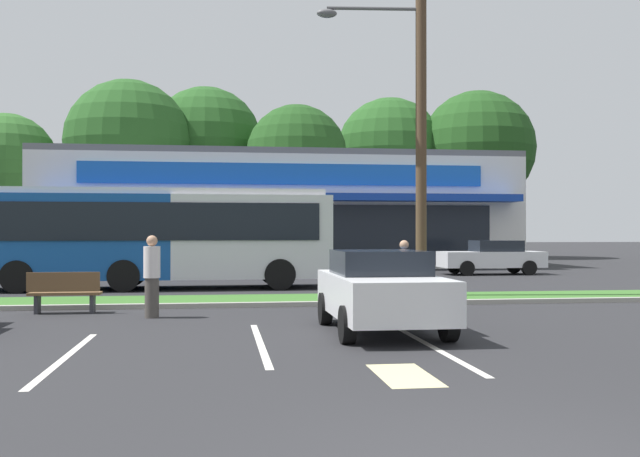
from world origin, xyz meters
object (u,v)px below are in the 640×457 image
Objects in this scene: car_3 at (492,257)px; pedestrian_near_bench at (404,275)px; city_bus at (155,235)px; pedestrian_by_pole at (152,276)px; car_2 at (381,290)px; bus_stop_bench at (65,291)px; utility_pole at (416,85)px.

car_3 is 15.37m from pedestrian_near_bench.
pedestrian_by_pole is at bearing -86.35° from city_bus.
car_2 reaches higher than car_3.
car_2 is 19.43m from car_3.
pedestrian_near_bench is 0.93× the size of pedestrian_by_pole.
pedestrian_near_bench is (6.50, -7.30, -0.93)m from city_bus.
pedestrian_by_pole reaches higher than bus_stop_bench.
bus_stop_bench is 0.96× the size of pedestrian_near_bench.
car_3 is (13.88, 6.18, -1.00)m from city_bus.
pedestrian_by_pole is (-5.85, -0.93, 0.06)m from pedestrian_near_bench.
car_3 is (8.81, 17.32, -0.02)m from car_2.
bus_stop_bench is at bearing -11.75° from pedestrian_near_bench.
car_3 is at bearing -153.18° from pedestrian_by_pole.
car_2 is 4.09m from pedestrian_near_bench.
utility_pole reaches higher than city_bus.
car_3 is 2.68× the size of pedestrian_near_bench.
pedestrian_near_bench is 5.93m from pedestrian_by_pole.
utility_pole reaches higher than pedestrian_near_bench.
utility_pole is at bearing -174.39° from pedestrian_by_pole.
city_bus is at bearing -101.12° from bus_stop_bench.
city_bus is 6.44× the size of pedestrian_by_pole.
utility_pole reaches higher than bus_stop_bench.
car_2 is at bearing 63.05° from car_3.
bus_stop_bench is at bearing -165.67° from utility_pole.
utility_pole is 2.49× the size of car_3.
car_3 is at bearing -138.93° from bus_stop_bench.
city_bus is (-7.46, 4.88, -4.15)m from utility_pole.
car_2 is at bearing 126.17° from pedestrian_by_pole.
car_2 is at bearing -66.32° from city_bus.
car_3 is 19.57m from pedestrian_by_pole.
car_3 is at bearing 23.18° from city_bus.
city_bus is 9.82m from pedestrian_near_bench.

